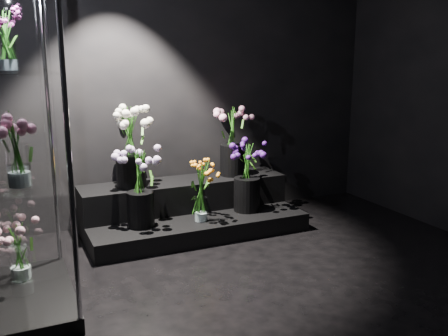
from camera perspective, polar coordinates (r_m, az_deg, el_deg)
floor at (r=3.54m, az=8.04°, el=-14.34°), size 4.00×4.00×0.00m
wall_back at (r=4.96m, az=-4.11°, el=10.34°), size 4.00×0.00×4.00m
display_riser at (r=4.75m, az=-3.98°, el=-4.73°), size 1.98×0.88×0.44m
display_case at (r=3.29m, az=-23.32°, el=2.98°), size 0.60×1.01×2.21m
bouquet_orange_bells at (r=4.39m, az=-2.68°, el=-2.57°), size 0.28×0.28×0.54m
bouquet_lilac at (r=4.28m, az=-9.62°, el=-1.51°), size 0.47×0.47×0.68m
bouquet_purple at (r=4.67m, az=2.64°, el=-0.71°), size 0.41×0.41×0.64m
bouquet_cream_roses at (r=4.53m, az=-10.70°, el=2.95°), size 0.55×0.55×0.71m
bouquet_pink_roses at (r=4.90m, az=0.97°, el=3.70°), size 0.49×0.49×0.67m
bouquet_case_pink at (r=3.08m, az=-22.61°, el=2.21°), size 0.37×0.37×0.43m
bouquet_case_magenta at (r=3.38m, az=-23.69°, el=13.30°), size 0.28×0.28×0.35m
bouquet_case_base_pink at (r=3.70m, az=-22.42°, el=-8.33°), size 0.40×0.40×0.44m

